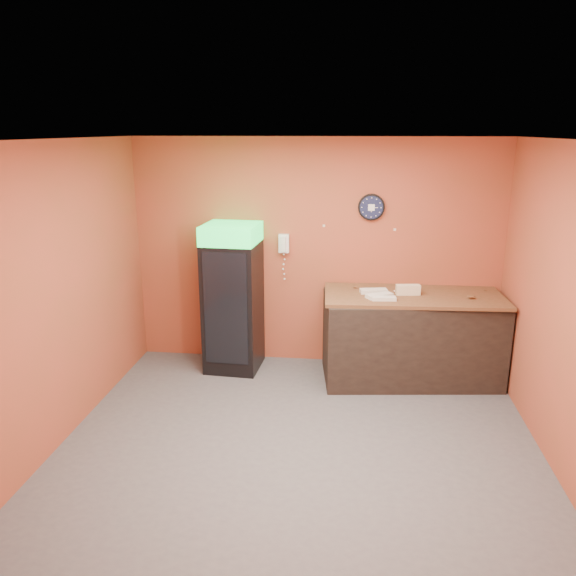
# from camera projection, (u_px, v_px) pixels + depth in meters

# --- Properties ---
(floor) EXTENTS (4.50, 4.50, 0.00)m
(floor) POSITION_uv_depth(u_px,v_px,m) (300.00, 441.00, 5.38)
(floor) COLOR #47474C
(floor) RESTS_ON ground
(back_wall) EXTENTS (4.50, 0.02, 2.80)m
(back_wall) POSITION_uv_depth(u_px,v_px,m) (315.00, 254.00, 6.91)
(back_wall) COLOR #A9442F
(back_wall) RESTS_ON floor
(left_wall) EXTENTS (0.02, 4.00, 2.80)m
(left_wall) POSITION_uv_depth(u_px,v_px,m) (61.00, 294.00, 5.24)
(left_wall) COLOR #A9442F
(left_wall) RESTS_ON floor
(right_wall) EXTENTS (0.02, 4.00, 2.80)m
(right_wall) POSITION_uv_depth(u_px,v_px,m) (565.00, 311.00, 4.75)
(right_wall) COLOR #A9442F
(right_wall) RESTS_ON floor
(ceiling) EXTENTS (4.50, 4.00, 0.02)m
(ceiling) POSITION_uv_depth(u_px,v_px,m) (302.00, 139.00, 4.61)
(ceiling) COLOR white
(ceiling) RESTS_ON back_wall
(beverage_cooler) EXTENTS (0.67, 0.68, 1.81)m
(beverage_cooler) POSITION_uv_depth(u_px,v_px,m) (233.00, 300.00, 6.78)
(beverage_cooler) COLOR black
(beverage_cooler) RESTS_ON floor
(prep_counter) EXTENTS (2.11, 1.12, 1.01)m
(prep_counter) POSITION_uv_depth(u_px,v_px,m) (411.00, 339.00, 6.60)
(prep_counter) COLOR black
(prep_counter) RESTS_ON floor
(wall_clock) EXTENTS (0.32, 0.06, 0.32)m
(wall_clock) POSITION_uv_depth(u_px,v_px,m) (371.00, 207.00, 6.65)
(wall_clock) COLOR black
(wall_clock) RESTS_ON back_wall
(wall_phone) EXTENTS (0.12, 0.11, 0.23)m
(wall_phone) POSITION_uv_depth(u_px,v_px,m) (284.00, 243.00, 6.86)
(wall_phone) COLOR white
(wall_phone) RESTS_ON back_wall
(butcher_paper) EXTENTS (2.08, 1.01, 0.04)m
(butcher_paper) POSITION_uv_depth(u_px,v_px,m) (414.00, 296.00, 6.46)
(butcher_paper) COLOR brown
(butcher_paper) RESTS_ON prep_counter
(sub_roll_stack) EXTENTS (0.28, 0.13, 0.12)m
(sub_roll_stack) POSITION_uv_depth(u_px,v_px,m) (408.00, 290.00, 6.43)
(sub_roll_stack) COLOR beige
(sub_roll_stack) RESTS_ON butcher_paper
(wrapped_sandwich_left) EXTENTS (0.32, 0.26, 0.04)m
(wrapped_sandwich_left) POSITION_uv_depth(u_px,v_px,m) (379.00, 296.00, 6.33)
(wrapped_sandwich_left) COLOR silver
(wrapped_sandwich_left) RESTS_ON butcher_paper
(wrapped_sandwich_mid) EXTENTS (0.28, 0.13, 0.04)m
(wrapped_sandwich_mid) POSITION_uv_depth(u_px,v_px,m) (384.00, 298.00, 6.23)
(wrapped_sandwich_mid) COLOR silver
(wrapped_sandwich_mid) RESTS_ON butcher_paper
(wrapped_sandwich_right) EXTENTS (0.33, 0.18, 0.04)m
(wrapped_sandwich_right) POSITION_uv_depth(u_px,v_px,m) (374.00, 291.00, 6.51)
(wrapped_sandwich_right) COLOR silver
(wrapped_sandwich_right) RESTS_ON butcher_paper
(kitchen_tool) EXTENTS (0.06, 0.06, 0.06)m
(kitchen_tool) POSITION_uv_depth(u_px,v_px,m) (407.00, 290.00, 6.52)
(kitchen_tool) COLOR silver
(kitchen_tool) RESTS_ON butcher_paper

